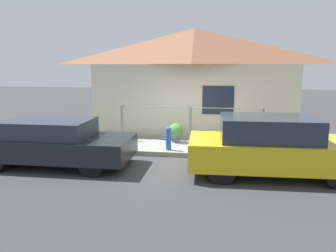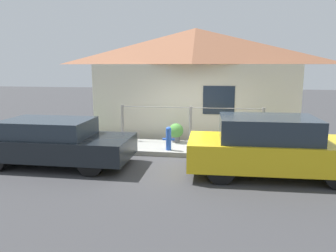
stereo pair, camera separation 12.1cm
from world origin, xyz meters
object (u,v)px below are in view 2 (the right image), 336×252
(car_left, at_px, (53,142))
(fire_hydrant, at_px, (169,138))
(potted_plant_near_hydrant, at_px, (176,131))
(potted_plant_corner, at_px, (272,136))
(car_right, at_px, (272,147))
(potted_plant_by_fence, at_px, (91,130))

(car_left, distance_m, fire_hydrant, 3.36)
(potted_plant_near_hydrant, distance_m, potted_plant_corner, 3.11)
(car_left, height_order, potted_plant_near_hydrant, car_left)
(potted_plant_corner, bearing_deg, fire_hydrant, -165.81)
(car_left, relative_size, potted_plant_near_hydrant, 6.56)
(car_left, distance_m, potted_plant_near_hydrant, 4.06)
(car_left, xyz_separation_m, car_right, (5.81, -0.00, 0.09))
(fire_hydrant, bearing_deg, potted_plant_corner, 14.19)
(fire_hydrant, xyz_separation_m, potted_plant_by_fence, (-2.95, 1.06, -0.04))
(car_right, xyz_separation_m, potted_plant_near_hydrant, (-2.74, 2.65, -0.23))
(car_right, distance_m, fire_hydrant, 3.24)
(car_right, distance_m, potted_plant_near_hydrant, 3.82)
(car_left, distance_m, potted_plant_by_fence, 2.62)
(potted_plant_near_hydrant, xyz_separation_m, potted_plant_corner, (3.10, -0.28, 0.02))
(car_left, bearing_deg, potted_plant_by_fence, 89.01)
(fire_hydrant, xyz_separation_m, potted_plant_near_hydrant, (0.09, 1.09, -0.02))
(potted_plant_near_hydrant, relative_size, potted_plant_by_fence, 1.02)
(car_right, distance_m, potted_plant_by_fence, 6.35)
(potted_plant_near_hydrant, xyz_separation_m, potted_plant_by_fence, (-3.04, -0.03, -0.03))
(fire_hydrant, relative_size, potted_plant_corner, 1.06)
(potted_plant_by_fence, height_order, potted_plant_corner, potted_plant_corner)
(car_left, height_order, potted_plant_by_fence, car_left)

